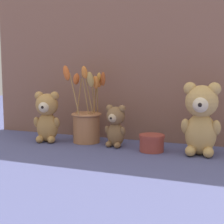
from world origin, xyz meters
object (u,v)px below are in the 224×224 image
at_px(teddy_bear_medium, 47,116).
at_px(flower_vase, 87,120).
at_px(teddy_bear_small, 115,125).
at_px(decorative_tin_tall, 151,143).
at_px(teddy_bear_large, 201,117).

distance_m(teddy_bear_medium, flower_vase, 0.15).
xyz_separation_m(teddy_bear_small, decorative_tin_tall, (0.14, -0.03, -0.05)).
relative_size(teddy_bear_small, decorative_tin_tall, 1.74).
bearing_deg(teddy_bear_small, teddy_bear_medium, -175.82).
bearing_deg(flower_vase, teddy_bear_large, -4.97).
relative_size(teddy_bear_small, flower_vase, 0.51).
relative_size(teddy_bear_medium, flower_vase, 0.66).
bearing_deg(flower_vase, decorative_tin_tall, -11.31).
bearing_deg(teddy_bear_small, flower_vase, 168.23).
distance_m(teddy_bear_medium, decorative_tin_tall, 0.42).
xyz_separation_m(flower_vase, decorative_tin_tall, (0.27, -0.05, -0.06)).
height_order(teddy_bear_large, teddy_bear_medium, teddy_bear_large).
distance_m(teddy_bear_medium, teddy_bear_small, 0.28).
distance_m(flower_vase, decorative_tin_tall, 0.28).
height_order(flower_vase, decorative_tin_tall, flower_vase).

